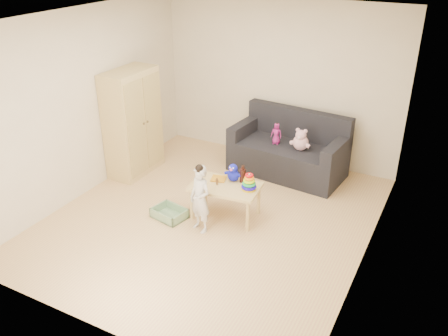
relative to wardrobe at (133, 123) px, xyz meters
The scene contains 13 objects.
room 1.95m from the wardrobe, 21.04° to the right, with size 4.50×4.50×4.50m.
wardrobe is the anchor object (origin of this frame).
sofa 2.47m from the wardrobe, 25.67° to the left, with size 1.75×0.87×0.49m, color black.
play_table 2.07m from the wardrobe, 16.27° to the right, with size 0.89×0.57×0.47m, color tan.
storage_bin 1.73m from the wardrobe, 36.82° to the right, with size 0.44×0.33×0.13m, color gray, non-canonical shape.
toddler 2.06m from the wardrobe, 29.24° to the right, with size 0.33×0.22×0.88m, color silver.
pink_bear 2.58m from the wardrobe, 21.51° to the left, with size 0.25×0.22×0.29m, color #F0B1C0, non-canonical shape.
doll 2.22m from the wardrobe, 26.55° to the left, with size 0.17×0.11×0.33m, color #AA1F7C.
ring_stacker 2.29m from the wardrobe, 13.00° to the right, with size 0.20×0.20×0.23m.
brown_bottle 2.10m from the wardrobe, ahead, with size 0.08×0.08×0.24m.
blue_plush 1.98m from the wardrobe, 11.22° to the right, with size 0.21×0.16×0.25m, color #181EDE, non-canonical shape.
wooden_figure 1.91m from the wardrobe, 18.19° to the right, with size 0.04×0.03×0.10m, color brown, non-canonical shape.
yellow_book 1.82m from the wardrobe, 14.24° to the right, with size 0.19×0.19×0.01m, color orange.
Camera 1 is at (2.65, -4.73, 3.44)m, focal length 38.00 mm.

